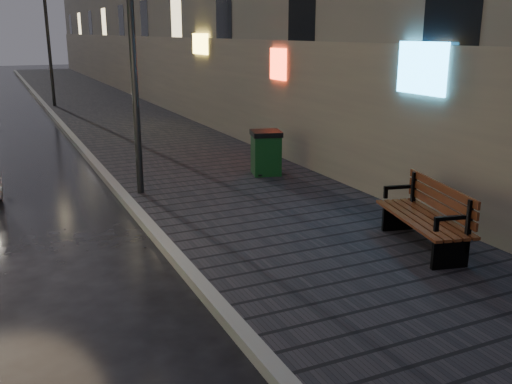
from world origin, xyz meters
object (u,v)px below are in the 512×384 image
Objects in this scene: lamp_near at (131,28)px; bench at (428,216)px; trash_bin at (266,152)px; lamp_far at (47,30)px.

bench is (3.29, -5.00, -2.82)m from lamp_near.
lamp_near is 5.10× the size of trash_bin.
lamp_far is at bearing 111.91° from bench.
lamp_near reaches higher than bench.
trash_bin is (-0.19, 5.35, 0.01)m from bench.
lamp_far is (0.00, 16.00, 0.00)m from lamp_near.
bench is 5.36m from trash_bin.
lamp_far is 16.20m from trash_bin.
lamp_far is 21.44m from bench.
trash_bin is (3.10, 0.35, -2.81)m from lamp_near.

